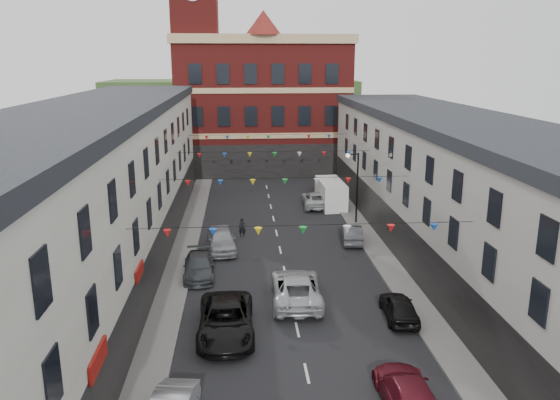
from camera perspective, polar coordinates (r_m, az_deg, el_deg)
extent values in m
plane|color=black|center=(32.17, 1.07, -10.07)|extent=(160.00, 160.00, 0.00)
cube|color=#605E5B|center=(34.11, -11.00, -8.73)|extent=(1.80, 64.00, 0.15)
cube|color=#605E5B|center=(35.19, 12.14, -8.04)|extent=(1.80, 64.00, 0.15)
cube|color=beige|center=(32.56, -20.22, -1.32)|extent=(8.00, 56.00, 10.00)
cube|color=black|center=(31.61, -21.07, 8.06)|extent=(8.40, 56.00, 0.70)
cube|color=black|center=(32.74, -12.82, -6.96)|extent=(0.12, 56.00, 3.20)
cube|color=#BAB8AE|center=(34.60, 20.81, -1.33)|extent=(8.00, 56.00, 9.00)
cube|color=black|center=(33.68, 21.55, 6.64)|extent=(8.40, 56.00, 0.70)
cube|color=black|center=(34.00, 14.13, -6.22)|extent=(0.12, 56.00, 3.20)
cube|color=maroon|center=(67.43, -1.87, 9.52)|extent=(20.00, 12.00, 15.00)
cube|color=tan|center=(67.21, -1.93, 16.33)|extent=(20.60, 12.60, 1.00)
cone|color=maroon|center=(62.29, -1.75, 18.04)|extent=(4.00, 4.00, 2.60)
cube|color=maroon|center=(64.31, -8.66, 13.14)|extent=(5.00, 5.00, 24.00)
cube|color=#2F4A22|center=(91.51, -5.02, 9.23)|extent=(40.00, 14.00, 10.00)
cylinder|color=black|center=(45.37, 8.06, 1.15)|extent=(0.14, 0.14, 6.00)
cylinder|color=black|center=(44.71, 7.68, 4.76)|extent=(0.90, 0.10, 0.10)
sphere|color=beige|center=(44.63, 7.11, 4.64)|extent=(0.36, 0.36, 0.36)
imported|color=black|center=(27.86, -5.67, -12.36)|extent=(2.78, 5.95, 1.65)
imported|color=#393D40|center=(35.11, -8.49, -6.87)|extent=(2.11, 4.71, 1.34)
imported|color=#919399|center=(39.47, -6.13, -4.11)|extent=(2.44, 5.02, 1.65)
imported|color=maroon|center=(23.19, 13.19, -19.06)|extent=(2.02, 4.89, 1.41)
imported|color=black|center=(30.04, 12.35, -10.89)|extent=(1.78, 3.99, 1.33)
imported|color=#44464B|center=(41.37, 7.51, -3.52)|extent=(1.86, 4.14, 1.32)
imported|color=#B0B4B5|center=(50.86, 3.73, 0.06)|extent=(2.52, 5.14, 1.41)
imported|color=#AFB2B6|center=(31.30, 1.71, -9.15)|extent=(2.96, 6.04, 1.65)
cube|color=white|center=(51.05, 5.33, 0.67)|extent=(2.29, 5.53, 2.42)
imported|color=black|center=(42.27, -3.97, -2.90)|extent=(0.57, 0.40, 1.50)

